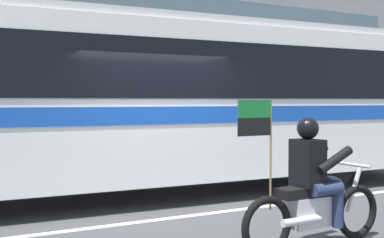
% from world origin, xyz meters
% --- Properties ---
extents(ground_plane, '(60.00, 60.00, 0.00)m').
position_xyz_m(ground_plane, '(0.00, 0.00, 0.00)').
color(ground_plane, '#3D3D3F').
extents(sidewalk_curb, '(28.00, 3.80, 0.15)m').
position_xyz_m(sidewalk_curb, '(0.00, 5.10, 0.07)').
color(sidewalk_curb, '#B7B2A8').
rests_on(sidewalk_curb, ground_plane).
extents(lane_center_stripe, '(26.60, 0.14, 0.01)m').
position_xyz_m(lane_center_stripe, '(0.00, -0.60, 0.00)').
color(lane_center_stripe, silver).
rests_on(lane_center_stripe, ground_plane).
extents(transit_bus, '(13.23, 3.08, 3.22)m').
position_xyz_m(transit_bus, '(0.10, 1.19, 1.88)').
color(transit_bus, white).
rests_on(transit_bus, ground_plane).
extents(motorcycle_with_rider, '(2.20, 0.64, 1.78)m').
position_xyz_m(motorcycle_with_rider, '(0.83, -2.74, 0.67)').
color(motorcycle_with_rider, black).
rests_on(motorcycle_with_rider, ground_plane).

